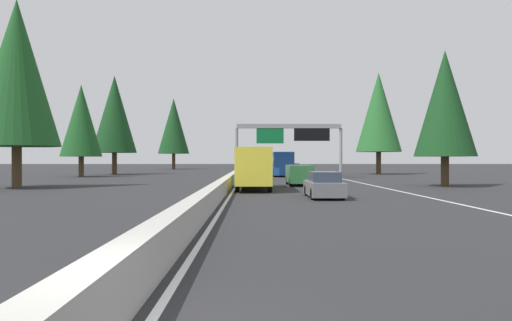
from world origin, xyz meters
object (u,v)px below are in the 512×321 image
Objects in this scene: conifer_right_near at (445,104)px; bus_distant_b at (281,163)px; conifer_right_mid at (379,112)px; conifer_left_far at (174,126)px; pickup_distant_a at (253,165)px; minivan_far_right at (299,174)px; conifer_left_near at (81,121)px; sedan_mid_left at (324,186)px; conifer_left_foreground at (17,73)px; conifer_left_mid at (114,114)px; sign_gantry_overhead at (290,135)px; box_truck_mid_right at (253,167)px; sedan_near_right at (294,168)px.

bus_distant_b is at bearing 25.07° from conifer_right_near.
conifer_right_mid is 51.26m from conifer_left_far.
bus_distant_b is 2.05× the size of pickup_distant_a.
minivan_far_right is 32.40m from conifer_left_near.
conifer_left_foreground is at bearing 67.34° from sedan_mid_left.
conifer_left_mid reaches higher than conifer_right_near.
sign_gantry_overhead is 22.13m from box_truck_mid_right.
conifer_left_foreground is 1.00× the size of conifer_left_mid.
sign_gantry_overhead is 2.88× the size of sedan_mid_left.
sedan_near_right is at bearing -161.83° from pickup_distant_a.
sedan_near_right is at bearing -6.14° from sign_gantry_overhead.
conifer_left_mid reaches higher than pickup_distant_a.
sedan_mid_left is 25.06m from conifer_left_foreground.
conifer_right_near is at bearing 174.21° from conifer_right_mid.
conifer_left_mid is at bearing 176.57° from conifer_left_far.
conifer_right_mid reaches higher than conifer_left_near.
conifer_left_foreground is at bearing 93.00° from conifer_right_near.
bus_distant_b is at bearing 170.31° from sedan_near_right.
conifer_left_near is at bearing 175.53° from conifer_left_far.
conifer_left_mid is 37.03m from conifer_left_far.
pickup_distant_a is at bearing 25.26° from conifer_right_mid.
conifer_right_near is (10.89, -11.41, 5.95)m from sedan_mid_left.
conifer_right_near is at bearing -147.98° from sign_gantry_overhead.
conifer_right_near is (3.88, -15.36, 5.02)m from box_truck_mid_right.
pickup_distant_a is at bearing 12.38° from conifer_right_near.
pickup_distant_a is at bearing 18.17° from sedan_near_right.
conifer_left_foreground is 22.92m from conifer_left_near.
conifer_right_mid is at bearing -5.79° from conifer_right_near.
conifer_left_far reaches higher than pickup_distant_a.
conifer_right_mid is at bearing -75.96° from conifer_left_near.
minivan_far_right is 33.77m from conifer_right_mid.
minivan_far_right is at bearing -35.27° from box_truck_mid_right.
conifer_left_near is at bearing 156.45° from pickup_distant_a.
conifer_left_near is at bearing 171.36° from conifer_left_mid.
minivan_far_right is at bearing -179.85° from bus_distant_b.
sedan_mid_left is 0.28× the size of conifer_left_far.
sedan_near_right is at bearing -3.56° from sedan_mid_left.
box_truck_mid_right is 0.53× the size of conifer_left_far.
pickup_distant_a is 20.13m from conifer_left_far.
conifer_left_foreground is (-3.28, 21.78, 7.78)m from minivan_far_right.
conifer_right_mid is at bearing -19.21° from sedan_mid_left.
conifer_right_near is (-17.54, -10.97, 1.58)m from sign_gantry_overhead.
conifer_left_far reaches higher than conifer_right_mid.
conifer_left_mid is (5.23, 23.85, 7.00)m from bus_distant_b.
box_truck_mid_right is 73.94m from pickup_distant_a.
box_truck_mid_right is (-21.42, 4.39, -3.44)m from sign_gantry_overhead.
conifer_left_mid reaches higher than sedan_mid_left.
conifer_right_near reaches higher than minivan_far_right.
sedan_mid_left is 1.00× the size of sedan_near_right.
minivan_far_right is 0.33× the size of conifer_right_mid.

